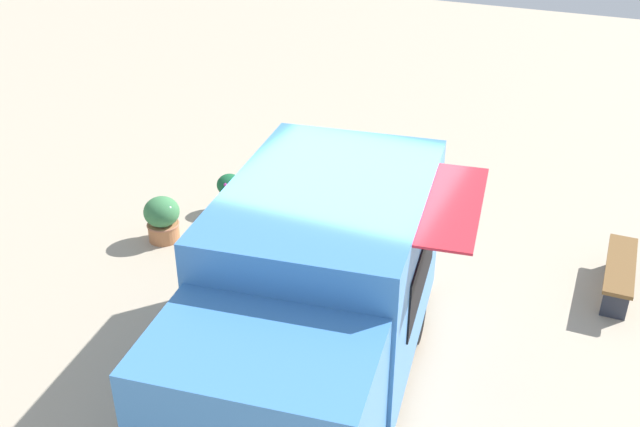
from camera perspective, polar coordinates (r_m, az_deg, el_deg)
ground_plane at (r=9.97m, az=1.94°, el=-9.35°), size 40.00×40.00×0.00m
food_truck at (r=8.50m, az=-0.41°, el=-7.18°), size 3.23×5.08×2.42m
person_customer at (r=12.54m, az=5.21°, el=0.87°), size 0.60×0.79×0.82m
planter_flowering_near at (r=12.09m, az=-12.25°, el=-0.36°), size 0.58×0.58×0.76m
planter_flowering_far at (r=12.84m, az=-7.08°, el=1.76°), size 0.44×0.44×0.68m
plaza_bench at (r=11.41m, az=22.43°, el=-4.13°), size 0.44×1.68×0.49m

